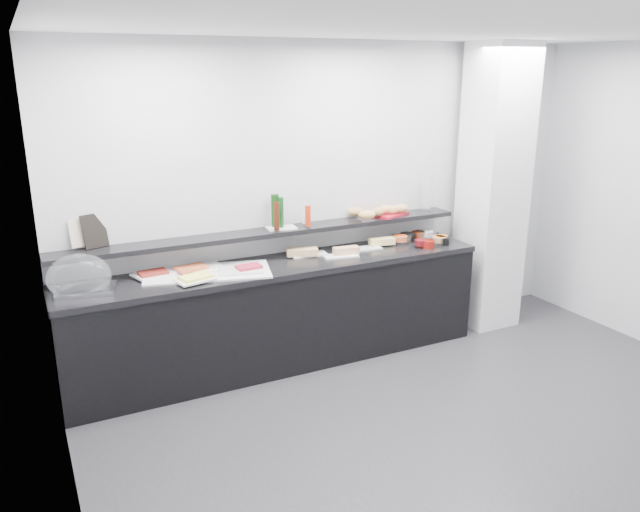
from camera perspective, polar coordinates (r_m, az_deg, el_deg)
name	(u,v)px	position (r m, az deg, el deg)	size (l,w,h in m)	color
ground	(472,440)	(4.60, 13.72, -16.07)	(5.00, 5.00, 0.00)	#2D2D30
back_wall	(337,197)	(5.65, 1.61, 5.43)	(5.00, 0.02, 2.70)	#BABDC2
ceiling	(506,24)	(3.90, 16.60, 19.65)	(5.00, 5.00, 0.00)	white
column	(493,189)	(6.22, 15.52, 5.88)	(0.50, 0.50, 2.70)	white
buffet_cabinet	(281,316)	(5.37, -3.60, -5.54)	(3.60, 0.60, 0.85)	black
counter_top	(280,266)	(5.21, -3.69, -0.96)	(3.62, 0.62, 0.05)	black
wall_shelf	(271,232)	(5.30, -4.48, 2.19)	(3.60, 0.25, 0.04)	black
cloche_base	(87,290)	(4.83, -20.55, -2.92)	(0.40, 0.27, 0.04)	#ABACB1
cloche_dome	(79,277)	(4.80, -21.16, -1.81)	(0.45, 0.30, 0.34)	white
linen_runner	(208,272)	(5.03, -10.24, -1.49)	(0.98, 0.46, 0.01)	silver
platter_meat_a	(154,274)	(5.05, -14.92, -1.56)	(0.32, 0.21, 0.01)	white
food_meat_a	(153,273)	(5.01, -15.02, -1.47)	(0.22, 0.14, 0.02)	maroon
platter_salmon	(205,267)	(5.12, -10.47, -0.98)	(0.26, 0.17, 0.01)	white
food_salmon	(191,268)	(5.06, -11.69, -1.07)	(0.24, 0.15, 0.02)	#DA542C
platter_cheese	(195,279)	(4.83, -11.34, -2.12)	(0.29, 0.19, 0.01)	white
food_cheese	(196,277)	(4.83, -11.27, -1.88)	(0.24, 0.15, 0.02)	#FAF261
platter_meat_b	(241,270)	(4.99, -7.23, -1.31)	(0.33, 0.22, 0.01)	silver
food_meat_b	(249,267)	(5.01, -6.52, -0.99)	(0.20, 0.12, 0.02)	maroon
sandwich_plate_left	(309,255)	(5.42, -1.02, 0.13)	(0.31, 0.13, 0.01)	white
sandwich_food_left	(302,252)	(5.37, -1.64, 0.39)	(0.27, 0.10, 0.06)	tan
tongs_left	(305,255)	(5.38, -1.37, 0.13)	(0.01, 0.01, 0.16)	silver
sandwich_plate_mid	(341,256)	(5.38, 1.91, 0.00)	(0.30, 0.13, 0.01)	white
sandwich_food_mid	(346,250)	(5.42, 2.42, 0.51)	(0.22, 0.09, 0.06)	tan
tongs_mid	(344,254)	(5.40, 2.21, 0.16)	(0.01, 0.01, 0.16)	silver
sandwich_plate_right	(364,249)	(5.62, 4.03, 0.68)	(0.32, 0.14, 0.01)	silver
sandwich_food_right	(382,241)	(5.73, 5.67, 1.35)	(0.23, 0.09, 0.06)	#E5CB78
tongs_right	(379,245)	(5.69, 5.40, 0.99)	(0.01, 0.01, 0.16)	#B5B8BD
bowl_glass_fruit	(401,239)	(5.85, 7.42, 1.52)	(0.19, 0.19, 0.07)	silver
fill_glass_fruit	(400,238)	(5.84, 7.32, 1.62)	(0.13, 0.13, 0.05)	#F05A20
bowl_black_jam	(407,237)	(5.94, 7.99, 1.73)	(0.15, 0.15, 0.07)	black
fill_black_jam	(418,234)	(6.01, 8.97, 1.99)	(0.13, 0.13, 0.05)	#5F220D
bowl_glass_cream	(425,235)	(6.04, 9.58, 1.90)	(0.20, 0.20, 0.07)	white
fill_glass_cream	(425,233)	(6.06, 9.62, 2.08)	(0.15, 0.15, 0.05)	white
bowl_red_jam	(428,244)	(5.73, 9.82, 1.09)	(0.12, 0.12, 0.07)	maroon
fill_red_jam	(421,243)	(5.72, 9.18, 1.22)	(0.11, 0.11, 0.05)	#520B11
bowl_glass_salmon	(433,242)	(5.81, 10.30, 1.29)	(0.18, 0.18, 0.07)	white
fill_glass_salmon	(439,239)	(5.87, 10.85, 1.52)	(0.13, 0.13, 0.05)	orange
bowl_black_fruit	(442,241)	(5.87, 11.13, 1.40)	(0.13, 0.13, 0.07)	black
fill_black_fruit	(442,238)	(5.90, 11.05, 1.60)	(0.11, 0.11, 0.05)	orange
framed_print	(94,231)	(5.03, -19.93, 2.18)	(0.19, 0.02, 0.26)	black
print_art	(81,232)	(5.02, -21.04, 2.05)	(0.16, 0.00, 0.22)	#C6AB8F
condiment_tray	(282,228)	(5.33, -3.54, 2.58)	(0.25, 0.15, 0.01)	white
bottle_green_a	(281,212)	(5.30, -3.62, 4.02)	(0.05, 0.05, 0.26)	#103C16
bottle_brown	(276,216)	(5.21, -4.00, 3.66)	(0.05, 0.05, 0.24)	#3A180A
bottle_green_b	(275,210)	(5.33, -4.12, 4.18)	(0.07, 0.07, 0.28)	black
bottle_hot	(308,216)	(5.34, -1.11, 3.69)	(0.05, 0.05, 0.18)	red
shaker_salt	(307,220)	(5.43, -1.20, 3.31)	(0.03, 0.03, 0.07)	white
shaker_pepper	(304,220)	(5.44, -1.44, 3.35)	(0.03, 0.03, 0.07)	white
bread_tray	(388,214)	(5.86, 6.26, 3.85)	(0.34, 0.24, 0.02)	#A51123
bread_roll_nw	(356,211)	(5.70, 3.28, 4.09)	(0.15, 0.10, 0.08)	#B48244
bread_roll_sw	(367,215)	(5.58, 4.30, 3.79)	(0.16, 0.10, 0.08)	tan
bread_roll_s	(378,212)	(5.70, 5.29, 4.05)	(0.14, 0.09, 0.08)	#AD7B42
bread_roll_se	(393,210)	(5.81, 6.66, 4.24)	(0.12, 0.08, 0.08)	tan
bread_roll_midw	(385,209)	(5.81, 5.98, 4.26)	(0.14, 0.09, 0.08)	tan
bread_roll_mide	(401,208)	(5.87, 7.40, 4.34)	(0.15, 0.09, 0.08)	tan
carafe	(426,195)	(6.06, 9.65, 5.50)	(0.11, 0.11, 0.30)	white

